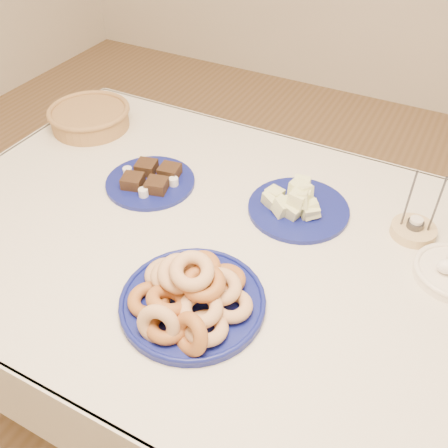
{
  "coord_description": "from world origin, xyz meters",
  "views": [
    {
      "loc": [
        0.42,
        -0.85,
        1.64
      ],
      "look_at": [
        0.0,
        -0.05,
        0.85
      ],
      "focal_mm": 40.0,
      "sensor_mm": 36.0,
      "label": 1
    }
  ],
  "objects_px": {
    "donut_platter": "(191,297)",
    "brownie_plate": "(151,180)",
    "dining_table": "(232,270)",
    "melon_plate": "(297,204)",
    "wicker_basket": "(90,117)",
    "candle_holder": "(414,229)"
  },
  "relations": [
    {
      "from": "donut_platter",
      "to": "brownie_plate",
      "type": "distance_m",
      "value": 0.49
    },
    {
      "from": "dining_table",
      "to": "brownie_plate",
      "type": "xyz_separation_m",
      "value": [
        -0.33,
        0.11,
        0.12
      ]
    },
    {
      "from": "brownie_plate",
      "to": "melon_plate",
      "type": "bearing_deg",
      "value": 10.54
    },
    {
      "from": "wicker_basket",
      "to": "melon_plate",
      "type": "bearing_deg",
      "value": -7.2
    },
    {
      "from": "brownie_plate",
      "to": "dining_table",
      "type": "bearing_deg",
      "value": -18.38
    },
    {
      "from": "donut_platter",
      "to": "wicker_basket",
      "type": "bearing_deg",
      "value": 143.59
    },
    {
      "from": "dining_table",
      "to": "candle_holder",
      "type": "distance_m",
      "value": 0.49
    },
    {
      "from": "melon_plate",
      "to": "candle_holder",
      "type": "height_order",
      "value": "candle_holder"
    },
    {
      "from": "donut_platter",
      "to": "dining_table",
      "type": "bearing_deg",
      "value": 93.97
    },
    {
      "from": "candle_holder",
      "to": "melon_plate",
      "type": "bearing_deg",
      "value": -169.55
    },
    {
      "from": "melon_plate",
      "to": "wicker_basket",
      "type": "xyz_separation_m",
      "value": [
        -0.8,
        0.1,
        0.01
      ]
    },
    {
      "from": "wicker_basket",
      "to": "candle_holder",
      "type": "xyz_separation_m",
      "value": [
        1.11,
        -0.04,
        -0.02
      ]
    },
    {
      "from": "brownie_plate",
      "to": "wicker_basket",
      "type": "bearing_deg",
      "value": 153.99
    },
    {
      "from": "melon_plate",
      "to": "candle_holder",
      "type": "distance_m",
      "value": 0.31
    },
    {
      "from": "wicker_basket",
      "to": "dining_table",
      "type": "bearing_deg",
      "value": -22.53
    },
    {
      "from": "dining_table",
      "to": "brownie_plate",
      "type": "relative_size",
      "value": 5.06
    },
    {
      "from": "melon_plate",
      "to": "brownie_plate",
      "type": "xyz_separation_m",
      "value": [
        -0.43,
        -0.08,
        -0.01
      ]
    },
    {
      "from": "candle_holder",
      "to": "brownie_plate",
      "type": "bearing_deg",
      "value": -169.5
    },
    {
      "from": "dining_table",
      "to": "wicker_basket",
      "type": "xyz_separation_m",
      "value": [
        -0.7,
        0.29,
        0.15
      ]
    },
    {
      "from": "dining_table",
      "to": "melon_plate",
      "type": "distance_m",
      "value": 0.25
    },
    {
      "from": "brownie_plate",
      "to": "wicker_basket",
      "type": "distance_m",
      "value": 0.41
    },
    {
      "from": "donut_platter",
      "to": "melon_plate",
      "type": "relative_size",
      "value": 1.18
    }
  ]
}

